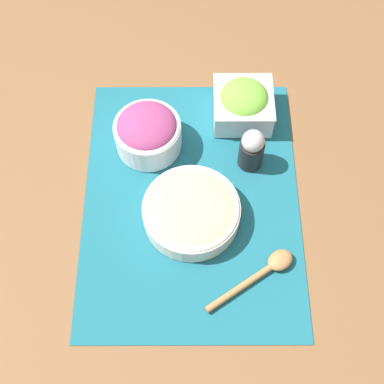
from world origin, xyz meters
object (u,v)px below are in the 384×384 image
onion_bowl (148,132)px  lettuce_bowl (244,103)px  wooden_spoon (266,270)px  pepper_shaker (252,149)px  cucumber_bowl (193,211)px

onion_bowl → lettuce_bowl: size_ratio=1.10×
lettuce_bowl → wooden_spoon: 0.34m
pepper_shaker → lettuce_bowl: bearing=-174.9°
lettuce_bowl → wooden_spoon: size_ratio=0.71×
onion_bowl → pepper_shaker: 0.20m
cucumber_bowl → lettuce_bowl: bearing=156.3°
lettuce_bowl → cucumber_bowl: bearing=-23.7°
onion_bowl → lettuce_bowl: (-0.07, 0.19, -0.00)m
cucumber_bowl → pepper_shaker: size_ratio=1.88×
lettuce_bowl → pepper_shaker: bearing=5.1°
onion_bowl → wooden_spoon: (0.26, 0.21, -0.04)m
cucumber_bowl → pepper_shaker: pepper_shaker is taller
cucumber_bowl → wooden_spoon: bearing=50.3°
lettuce_bowl → pepper_shaker: size_ratio=1.24×
wooden_spoon → cucumber_bowl: bearing=-129.7°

